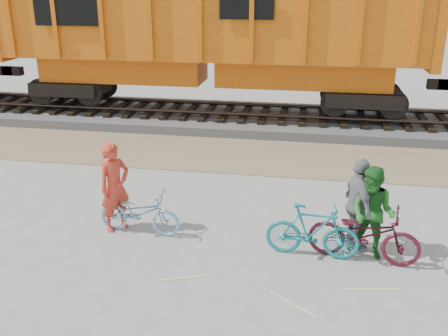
{
  "coord_description": "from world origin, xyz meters",
  "views": [
    {
      "loc": [
        0.88,
        -7.61,
        4.54
      ],
      "look_at": [
        -0.73,
        1.5,
        1.11
      ],
      "focal_mm": 40.0,
      "sensor_mm": 36.0,
      "label": 1
    }
  ],
  "objects_px": {
    "bicycle_blue": "(139,213)",
    "person_woman": "(358,205)",
    "person_man": "(373,213)",
    "hopper_car_center": "(210,33)",
    "person_solo": "(115,187)",
    "bicycle_maroon": "(364,234)",
    "bicycle_teal": "(312,231)"
  },
  "relations": [
    {
      "from": "hopper_car_center",
      "to": "bicycle_blue",
      "type": "distance_m",
      "value": 8.78
    },
    {
      "from": "bicycle_teal",
      "to": "person_man",
      "type": "xyz_separation_m",
      "value": [
        1.0,
        0.2,
        0.34
      ]
    },
    {
      "from": "hopper_car_center",
      "to": "bicycle_maroon",
      "type": "relative_size",
      "value": 7.38
    },
    {
      "from": "person_man",
      "to": "bicycle_maroon",
      "type": "bearing_deg",
      "value": -100.43
    },
    {
      "from": "bicycle_blue",
      "to": "person_man",
      "type": "relative_size",
      "value": 0.98
    },
    {
      "from": "bicycle_blue",
      "to": "person_woman",
      "type": "distance_m",
      "value": 4.06
    },
    {
      "from": "person_solo",
      "to": "person_man",
      "type": "distance_m",
      "value": 4.77
    },
    {
      "from": "hopper_car_center",
      "to": "bicycle_teal",
      "type": "bearing_deg",
      "value": -67.78
    },
    {
      "from": "person_woman",
      "to": "hopper_car_center",
      "type": "bearing_deg",
      "value": 10.81
    },
    {
      "from": "bicycle_maroon",
      "to": "bicycle_blue",
      "type": "bearing_deg",
      "value": 94.56
    },
    {
      "from": "bicycle_maroon",
      "to": "hopper_car_center",
      "type": "bearing_deg",
      "value": 35.66
    },
    {
      "from": "bicycle_blue",
      "to": "person_woman",
      "type": "relative_size",
      "value": 0.95
    },
    {
      "from": "bicycle_blue",
      "to": "person_solo",
      "type": "bearing_deg",
      "value": 82.5
    },
    {
      "from": "hopper_car_center",
      "to": "bicycle_maroon",
      "type": "height_order",
      "value": "hopper_car_center"
    },
    {
      "from": "person_man",
      "to": "person_woman",
      "type": "relative_size",
      "value": 0.96
    },
    {
      "from": "person_solo",
      "to": "person_man",
      "type": "xyz_separation_m",
      "value": [
        4.76,
        -0.22,
        -0.05
      ]
    },
    {
      "from": "person_man",
      "to": "bicycle_blue",
      "type": "bearing_deg",
      "value": -155.38
    },
    {
      "from": "hopper_car_center",
      "to": "bicycle_blue",
      "type": "xyz_separation_m",
      "value": [
        0.29,
        -8.39,
        -2.58
      ]
    },
    {
      "from": "bicycle_blue",
      "to": "person_solo",
      "type": "xyz_separation_m",
      "value": [
        -0.5,
        0.1,
        0.45
      ]
    },
    {
      "from": "bicycle_maroon",
      "to": "person_woman",
      "type": "height_order",
      "value": "person_woman"
    },
    {
      "from": "bicycle_teal",
      "to": "bicycle_maroon",
      "type": "relative_size",
      "value": 0.86
    },
    {
      "from": "bicycle_maroon",
      "to": "person_man",
      "type": "bearing_deg",
      "value": -28.01
    },
    {
      "from": "hopper_car_center",
      "to": "person_solo",
      "type": "relative_size",
      "value": 7.94
    },
    {
      "from": "bicycle_blue",
      "to": "person_man",
      "type": "distance_m",
      "value": 4.29
    },
    {
      "from": "bicycle_teal",
      "to": "person_solo",
      "type": "height_order",
      "value": "person_solo"
    },
    {
      "from": "bicycle_teal",
      "to": "person_solo",
      "type": "distance_m",
      "value": 3.81
    },
    {
      "from": "person_woman",
      "to": "bicycle_maroon",
      "type": "bearing_deg",
      "value": 177.26
    },
    {
      "from": "bicycle_teal",
      "to": "bicycle_maroon",
      "type": "height_order",
      "value": "bicycle_maroon"
    },
    {
      "from": "bicycle_blue",
      "to": "bicycle_maroon",
      "type": "bearing_deg",
      "value": -90.27
    },
    {
      "from": "bicycle_maroon",
      "to": "person_solo",
      "type": "height_order",
      "value": "person_solo"
    },
    {
      "from": "bicycle_blue",
      "to": "person_man",
      "type": "bearing_deg",
      "value": -87.8
    },
    {
      "from": "bicycle_teal",
      "to": "bicycle_maroon",
      "type": "distance_m",
      "value": 0.87
    }
  ]
}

